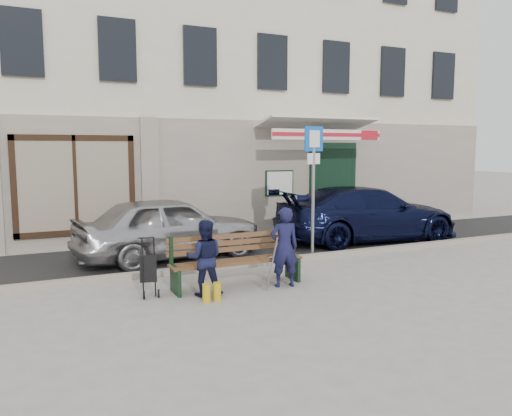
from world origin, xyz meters
TOP-DOWN VIEW (x-y plane):
  - ground at (0.00, 0.00)m, footprint 80.00×80.00m
  - asphalt_lane at (0.00, 3.10)m, footprint 60.00×3.20m
  - curb at (0.00, 1.50)m, footprint 60.00×0.18m
  - building at (0.01, 8.45)m, footprint 20.00×8.27m
  - car_silver at (-1.43, 2.93)m, footprint 4.32×2.22m
  - car_navy at (3.85, 2.85)m, footprint 5.07×2.30m
  - parking_sign at (1.49, 1.69)m, footprint 0.53×0.16m
  - bench at (-0.99, 0.24)m, footprint 2.40×1.17m
  - man at (-0.19, -0.13)m, footprint 0.57×0.42m
  - woman at (-1.64, -0.06)m, footprint 0.75×0.67m
  - stroller at (-2.49, 0.33)m, footprint 0.32×0.42m

SIDE VIEW (x-z plane):
  - ground at x=0.00m, z-range 0.00..0.00m
  - asphalt_lane at x=0.00m, z-range 0.00..0.01m
  - curb at x=0.00m, z-range 0.00..0.12m
  - stroller at x=-2.49m, z-range -0.06..0.91m
  - bench at x=-0.99m, z-range -0.03..0.95m
  - woman at x=-1.64m, z-range 0.00..1.27m
  - car_silver at x=-1.43m, z-range 0.00..1.41m
  - man at x=-0.19m, z-range 0.00..1.42m
  - car_navy at x=3.85m, z-range 0.00..1.44m
  - parking_sign at x=1.49m, z-range 0.52..3.43m
  - building at x=0.01m, z-range -0.03..9.97m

